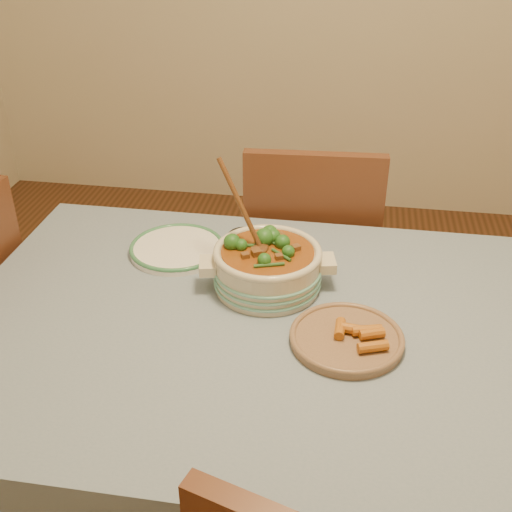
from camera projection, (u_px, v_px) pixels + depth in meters
The scene contains 6 objects.
dining_table at pixel (293, 355), 1.59m from camera, with size 1.68×1.08×0.76m.
stew_casserole at pixel (267, 264), 1.66m from camera, with size 0.36×0.32×0.33m.
white_plate at pixel (177, 248), 1.84m from camera, with size 0.33×0.33×0.02m.
condiment_bowl at pixel (244, 240), 1.85m from camera, with size 0.10×0.10×0.05m.
fried_plate at pixel (347, 337), 1.48m from camera, with size 0.31×0.31×0.04m.
chair_far at pixel (311, 251), 2.27m from camera, with size 0.47×0.47×0.96m.
Camera 1 is at (0.11, -1.24, 1.69)m, focal length 45.00 mm.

